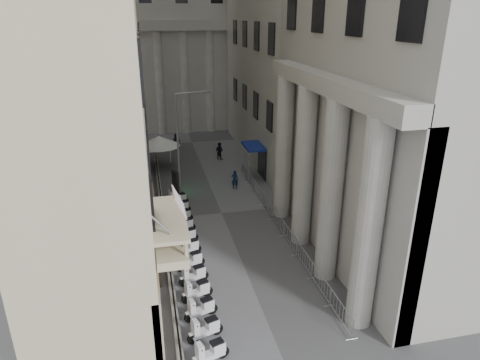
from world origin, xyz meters
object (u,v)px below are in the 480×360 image
(pedestrian_a, at_px, (235,180))
(security_tent, at_px, (163,142))
(street_lamp, at_px, (182,139))
(info_kiosk, at_px, (176,182))
(pedestrian_b, at_px, (219,151))

(pedestrian_a, bearing_deg, security_tent, -29.82)
(security_tent, xyz_separation_m, street_lamp, (1.18, -8.17, 2.46))
(street_lamp, height_order, pedestrian_a, street_lamp)
(info_kiosk, bearing_deg, pedestrian_b, 35.08)
(security_tent, bearing_deg, info_kiosk, -84.02)
(info_kiosk, xyz_separation_m, pedestrian_a, (4.90, -0.01, -0.19))
(security_tent, distance_m, street_lamp, 8.62)
(security_tent, height_order, pedestrian_a, security_tent)
(security_tent, height_order, info_kiosk, security_tent)
(security_tent, relative_size, info_kiosk, 2.01)
(street_lamp, distance_m, pedestrian_b, 11.60)
(security_tent, relative_size, pedestrian_a, 2.45)
(pedestrian_a, bearing_deg, street_lamp, 41.85)
(pedestrian_a, distance_m, pedestrian_b, 7.97)
(security_tent, distance_m, pedestrian_b, 6.14)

